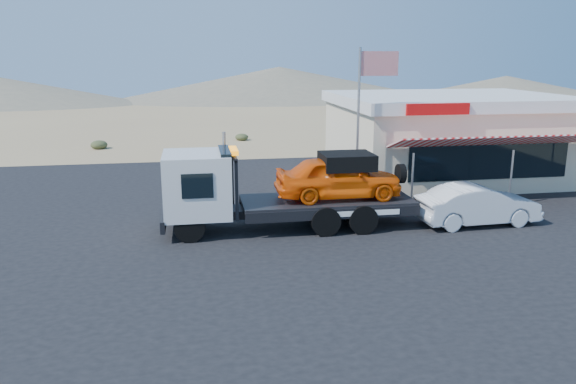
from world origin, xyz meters
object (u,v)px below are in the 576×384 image
white_sedan (478,205)px  jerky_store (447,135)px  flagpole (364,109)px  tow_truck (282,186)px

white_sedan → jerky_store: 8.16m
jerky_store → flagpole: bearing=-141.2°
tow_truck → white_sedan: bearing=-6.1°
white_sedan → jerky_store: jerky_store is taller
white_sedan → tow_truck: bearing=81.1°
flagpole → white_sedan: bearing=-45.6°
white_sedan → jerky_store: bearing=-20.2°
jerky_store → white_sedan: bearing=-107.4°
white_sedan → flagpole: bearing=41.6°
tow_truck → white_sedan: size_ratio=1.97×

